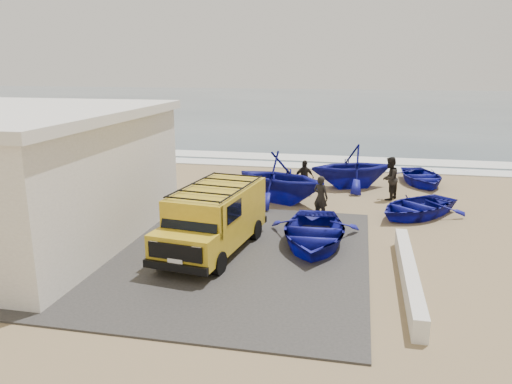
{
  "coord_description": "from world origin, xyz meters",
  "views": [
    {
      "loc": [
        3.55,
        -15.75,
        5.67
      ],
      "look_at": [
        0.0,
        1.19,
        1.2
      ],
      "focal_mm": 35.0,
      "sensor_mm": 36.0,
      "label": 1
    }
  ],
  "objects_px": {
    "boat_far_right": "(421,177)",
    "boat_near_left": "(313,232)",
    "parapet": "(409,274)",
    "van": "(214,217)",
    "fisherman_front": "(321,197)",
    "fisherman_middle": "(390,178)",
    "building": "(9,175)",
    "boat_far_left": "(352,166)",
    "fisherman_back": "(304,178)",
    "boat_mid_left": "(280,177)",
    "boat_near_right": "(416,206)"
  },
  "relations": [
    {
      "from": "boat_near_left",
      "to": "fisherman_back",
      "type": "bearing_deg",
      "value": 96.54
    },
    {
      "from": "boat_far_left",
      "to": "fisherman_front",
      "type": "distance_m",
      "value": 5.24
    },
    {
      "from": "boat_mid_left",
      "to": "van",
      "type": "bearing_deg",
      "value": -167.73
    },
    {
      "from": "fisherman_back",
      "to": "boat_mid_left",
      "type": "bearing_deg",
      "value": -154.85
    },
    {
      "from": "boat_near_right",
      "to": "boat_near_left",
      "type": "bearing_deg",
      "value": -89.94
    },
    {
      "from": "boat_near_left",
      "to": "boat_near_right",
      "type": "bearing_deg",
      "value": 45.27
    },
    {
      "from": "boat_far_left",
      "to": "fisherman_middle",
      "type": "relative_size",
      "value": 2.1
    },
    {
      "from": "parapet",
      "to": "van",
      "type": "relative_size",
      "value": 1.2
    },
    {
      "from": "van",
      "to": "boat_near_right",
      "type": "relative_size",
      "value": 1.33
    },
    {
      "from": "parapet",
      "to": "fisherman_middle",
      "type": "height_order",
      "value": "fisherman_middle"
    },
    {
      "from": "boat_mid_left",
      "to": "boat_far_left",
      "type": "distance_m",
      "value": 4.28
    },
    {
      "from": "boat_near_left",
      "to": "fisherman_front",
      "type": "height_order",
      "value": "fisherman_front"
    },
    {
      "from": "building",
      "to": "fisherman_front",
      "type": "distance_m",
      "value": 10.75
    },
    {
      "from": "parapet",
      "to": "boat_far_right",
      "type": "xyz_separation_m",
      "value": [
        1.55,
        11.83,
        0.1
      ]
    },
    {
      "from": "boat_far_left",
      "to": "fisherman_front",
      "type": "bearing_deg",
      "value": -34.13
    },
    {
      "from": "boat_far_right",
      "to": "boat_near_left",
      "type": "bearing_deg",
      "value": -126.06
    },
    {
      "from": "boat_far_right",
      "to": "fisherman_back",
      "type": "distance_m",
      "value": 6.27
    },
    {
      "from": "fisherman_middle",
      "to": "boat_near_right",
      "type": "bearing_deg",
      "value": 48.28
    },
    {
      "from": "building",
      "to": "fisherman_middle",
      "type": "height_order",
      "value": "building"
    },
    {
      "from": "parapet",
      "to": "boat_far_right",
      "type": "distance_m",
      "value": 11.93
    },
    {
      "from": "fisherman_back",
      "to": "boat_far_left",
      "type": "bearing_deg",
      "value": 14.78
    },
    {
      "from": "building",
      "to": "boat_near_left",
      "type": "distance_m",
      "value": 10.0
    },
    {
      "from": "building",
      "to": "boat_near_right",
      "type": "xyz_separation_m",
      "value": [
        13.28,
        5.35,
        -1.77
      ]
    },
    {
      "from": "boat_near_left",
      "to": "fisherman_front",
      "type": "bearing_deg",
      "value": 87.51
    },
    {
      "from": "boat_far_left",
      "to": "fisherman_back",
      "type": "distance_m",
      "value": 2.82
    },
    {
      "from": "boat_far_right",
      "to": "fisherman_back",
      "type": "xyz_separation_m",
      "value": [
        -5.31,
        -3.31,
        0.42
      ]
    },
    {
      "from": "building",
      "to": "boat_far_left",
      "type": "distance_m",
      "value": 14.39
    },
    {
      "from": "building",
      "to": "boat_far_right",
      "type": "height_order",
      "value": "building"
    },
    {
      "from": "boat_far_left",
      "to": "fisherman_back",
      "type": "height_order",
      "value": "boat_far_left"
    },
    {
      "from": "fisherman_middle",
      "to": "boat_near_left",
      "type": "bearing_deg",
      "value": 4.16
    },
    {
      "from": "fisherman_front",
      "to": "fisherman_back",
      "type": "bearing_deg",
      "value": -45.86
    },
    {
      "from": "boat_mid_left",
      "to": "fisherman_back",
      "type": "distance_m",
      "value": 1.51
    },
    {
      "from": "boat_far_right",
      "to": "fisherman_front",
      "type": "height_order",
      "value": "fisherman_front"
    },
    {
      "from": "fisherman_back",
      "to": "boat_near_right",
      "type": "bearing_deg",
      "value": -55.44
    },
    {
      "from": "parapet",
      "to": "fisherman_back",
      "type": "bearing_deg",
      "value": 113.77
    },
    {
      "from": "building",
      "to": "boat_mid_left",
      "type": "height_order",
      "value": "building"
    },
    {
      "from": "boat_near_right",
      "to": "boat_far_right",
      "type": "xyz_separation_m",
      "value": [
        0.77,
        5.47,
        -0.01
      ]
    },
    {
      "from": "fisherman_back",
      "to": "fisherman_front",
      "type": "bearing_deg",
      "value": -102.53
    },
    {
      "from": "van",
      "to": "boat_near_left",
      "type": "bearing_deg",
      "value": 28.55
    },
    {
      "from": "parapet",
      "to": "fisherman_middle",
      "type": "bearing_deg",
      "value": 90.79
    },
    {
      "from": "van",
      "to": "fisherman_middle",
      "type": "xyz_separation_m",
      "value": [
        5.58,
        7.37,
        -0.18
      ]
    },
    {
      "from": "fisherman_front",
      "to": "fisherman_back",
      "type": "distance_m",
      "value": 3.31
    },
    {
      "from": "van",
      "to": "fisherman_middle",
      "type": "height_order",
      "value": "van"
    },
    {
      "from": "boat_mid_left",
      "to": "fisherman_middle",
      "type": "height_order",
      "value": "boat_mid_left"
    },
    {
      "from": "van",
      "to": "parapet",
      "type": "bearing_deg",
      "value": -5.15
    },
    {
      "from": "parapet",
      "to": "boat_near_left",
      "type": "bearing_deg",
      "value": 138.62
    },
    {
      "from": "boat_near_left",
      "to": "boat_far_left",
      "type": "height_order",
      "value": "boat_far_left"
    },
    {
      "from": "boat_far_left",
      "to": "fisherman_middle",
      "type": "xyz_separation_m",
      "value": [
        1.63,
        -1.83,
        -0.1
      ]
    },
    {
      "from": "boat_near_left",
      "to": "fisherman_middle",
      "type": "distance_m",
      "value": 6.79
    },
    {
      "from": "fisherman_middle",
      "to": "fisherman_front",
      "type": "bearing_deg",
      "value": -11.68
    }
  ]
}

